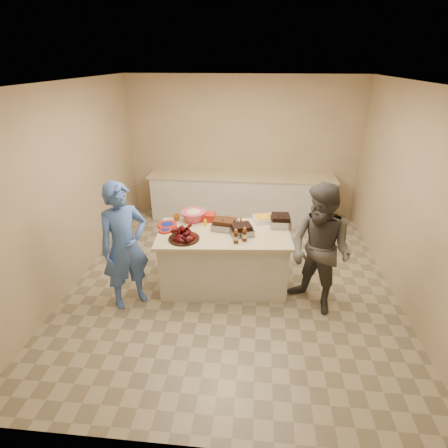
# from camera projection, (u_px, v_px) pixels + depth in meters

# --- Properties ---
(room) EXTENTS (4.50, 5.00, 2.70)m
(room) POSITION_uv_depth(u_px,v_px,m) (232.00, 278.00, 5.17)
(room) COLOR tan
(room) RESTS_ON ground
(back_counter) EXTENTS (3.60, 0.64, 0.90)m
(back_counter) POSITION_uv_depth(u_px,v_px,m) (241.00, 197.00, 6.95)
(back_counter) COLOR silver
(back_counter) RESTS_ON ground
(island) EXTENTS (1.84, 1.08, 0.84)m
(island) POSITION_uv_depth(u_px,v_px,m) (224.00, 284.00, 5.05)
(island) COLOR silver
(island) RESTS_ON ground
(rib_platter) EXTENTS (0.43, 0.43, 0.16)m
(rib_platter) POSITION_uv_depth(u_px,v_px,m) (184.00, 239.00, 4.51)
(rib_platter) COLOR #3A0405
(rib_platter) RESTS_ON island
(pulled_pork_tray) EXTENTS (0.35, 0.29, 0.10)m
(pulled_pork_tray) POSITION_uv_depth(u_px,v_px,m) (224.00, 229.00, 4.77)
(pulled_pork_tray) COLOR #47230F
(pulled_pork_tray) RESTS_ON island
(brisket_tray) EXTENTS (0.36, 0.33, 0.09)m
(brisket_tray) POSITION_uv_depth(u_px,v_px,m) (241.00, 234.00, 4.63)
(brisket_tray) COLOR black
(brisket_tray) RESTS_ON island
(roasting_pan) EXTENTS (0.29, 0.29, 0.11)m
(roasting_pan) POSITION_uv_depth(u_px,v_px,m) (280.00, 226.00, 4.87)
(roasting_pan) COLOR gray
(roasting_pan) RESTS_ON island
(coleslaw_bowl) EXTENTS (0.39, 0.39, 0.25)m
(coleslaw_bowl) POSITION_uv_depth(u_px,v_px,m) (194.00, 221.00, 5.02)
(coleslaw_bowl) COLOR #C33B53
(coleslaw_bowl) RESTS_ON island
(sausage_plate) EXTENTS (0.40, 0.40, 0.05)m
(sausage_plate) POSITION_uv_depth(u_px,v_px,m) (233.00, 224.00, 4.93)
(sausage_plate) COLOR silver
(sausage_plate) RESTS_ON island
(mac_cheese_dish) EXTENTS (0.38, 0.32, 0.09)m
(mac_cheese_dish) POSITION_uv_depth(u_px,v_px,m) (265.00, 221.00, 5.01)
(mac_cheese_dish) COLOR yellow
(mac_cheese_dish) RESTS_ON island
(bbq_bottle_a) EXTENTS (0.07, 0.07, 0.19)m
(bbq_bottle_a) POSITION_uv_depth(u_px,v_px,m) (236.00, 243.00, 4.42)
(bbq_bottle_a) COLOR #3B1C09
(bbq_bottle_a) RESTS_ON island
(bbq_bottle_b) EXTENTS (0.07, 0.07, 0.19)m
(bbq_bottle_b) POSITION_uv_depth(u_px,v_px,m) (244.00, 241.00, 4.47)
(bbq_bottle_b) COLOR #3B1C09
(bbq_bottle_b) RESTS_ON island
(mustard_bottle) EXTENTS (0.04, 0.04, 0.11)m
(mustard_bottle) POSITION_uv_depth(u_px,v_px,m) (205.00, 226.00, 4.87)
(mustard_bottle) COLOR #FFC402
(mustard_bottle) RESTS_ON island
(sauce_bowl) EXTENTS (0.15, 0.06, 0.14)m
(sauce_bowl) POSITION_uv_depth(u_px,v_px,m) (220.00, 229.00, 4.78)
(sauce_bowl) COLOR silver
(sauce_bowl) RESTS_ON island
(plate_stack_large) EXTENTS (0.29, 0.29, 0.03)m
(plate_stack_large) POSITION_uv_depth(u_px,v_px,m) (167.00, 226.00, 4.86)
(plate_stack_large) COLOR #A31A10
(plate_stack_large) RESTS_ON island
(plate_stack_small) EXTENTS (0.20, 0.20, 0.03)m
(plate_stack_small) POSITION_uv_depth(u_px,v_px,m) (166.00, 231.00, 4.71)
(plate_stack_small) COLOR #A31A10
(plate_stack_small) RESTS_ON island
(plastic_cup) EXTENTS (0.11, 0.10, 0.10)m
(plastic_cup) POSITION_uv_depth(u_px,v_px,m) (177.00, 221.00, 5.02)
(plastic_cup) COLOR brown
(plastic_cup) RESTS_ON island
(basket_stack) EXTENTS (0.23, 0.18, 0.11)m
(basket_stack) POSITION_uv_depth(u_px,v_px,m) (208.00, 221.00, 5.02)
(basket_stack) COLOR #A31A10
(basket_stack) RESTS_ON island
(guest_blue) EXTENTS (1.55, 1.67, 0.40)m
(guest_blue) POSITION_uv_depth(u_px,v_px,m) (132.00, 301.00, 4.70)
(guest_blue) COLOR #426ABF
(guest_blue) RESTS_ON ground
(guest_gray) EXTENTS (1.75, 1.77, 0.63)m
(guest_gray) POSITION_uv_depth(u_px,v_px,m) (312.00, 306.00, 4.60)
(guest_gray) COLOR #504D47
(guest_gray) RESTS_ON ground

